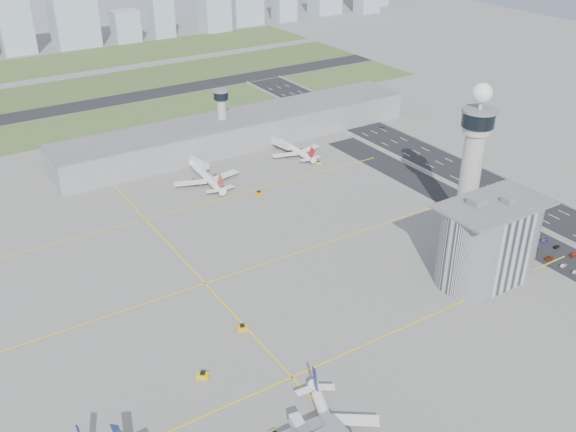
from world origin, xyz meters
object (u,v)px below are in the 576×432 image
admin_building (489,241)px  car_hw_4 (310,106)px  car_lot_1 (564,265)px  car_lot_4 (523,243)px  car_lot_8 (556,247)px  tug_3 (242,327)px  car_lot_2 (549,258)px  airplane_near_c (330,422)px  tug_4 (259,193)px  control_tower (473,154)px  jet_bridge_far_0 (191,162)px  tug_2 (203,375)px  jet_bridge_far_1 (273,143)px  car_lot_11 (520,227)px  car_hw_1 (476,178)px  car_lot_3 (533,249)px  tug_5 (318,162)px  car_lot_9 (545,240)px  car_hw_2 (383,128)px  car_lot_5 (498,232)px  secondary_tower (222,113)px  airplane_far_b (296,146)px  car_lot_0 (576,271)px  car_lot_10 (532,232)px  car_lot_7 (574,255)px  airplane_far_a (206,172)px

admin_building → car_hw_4: bearing=74.2°
car_lot_1 → car_lot_4: 20.13m
car_lot_8 → tug_3: bearing=72.8°
tug_3 → car_lot_2: tug_3 is taller
airplane_near_c → tug_4: size_ratio=10.15×
control_tower → jet_bridge_far_0: control_tower is taller
jet_bridge_far_0 → tug_2: size_ratio=4.00×
jet_bridge_far_0 → jet_bridge_far_1: same height
car_lot_11 → car_hw_1: size_ratio=1.14×
car_lot_3 → car_lot_8: 10.30m
tug_5 → car_lot_9: tug_5 is taller
car_lot_3 → car_lot_4: car_lot_3 is taller
jet_bridge_far_1 → tug_2: 186.86m
tug_2 → car_lot_9: size_ratio=0.91×
tug_5 → car_hw_2: (62.97, 22.67, -0.25)m
tug_4 → car_lot_5: tug_4 is taller
car_lot_2 → car_lot_11: (10.85, 23.42, 0.00)m
car_lot_4 → car_lot_2: bearing=-178.6°
jet_bridge_far_0 → car_hw_4: jet_bridge_far_0 is taller
car_lot_3 → secondary_tower: bearing=20.9°
tug_3 → car_lot_3: 126.41m
jet_bridge_far_1 → jet_bridge_far_0: bearing=-100.0°
jet_bridge_far_0 → secondary_tower: bearing=112.7°
airplane_near_c → car_hw_2: (166.60, 176.51, -4.26)m
jet_bridge_far_1 → car_lot_8: jet_bridge_far_1 is taller
jet_bridge_far_1 → car_hw_2: size_ratio=3.42×
car_lot_3 → car_lot_9: bearing=-73.9°
car_lot_2 → car_hw_4: (26.01, 207.21, 0.06)m
airplane_far_b → car_hw_1: (59.03, -75.10, -4.31)m
car_lot_0 → car_lot_8: (9.70, 16.02, -0.05)m
tug_4 → car_lot_11: tug_4 is taller
control_tower → car_lot_10: bearing=-40.0°
admin_building → car_lot_7: size_ratio=9.70×
airplane_near_c → car_lot_11: (137.44, 49.87, -4.24)m
airplane_near_c → car_lot_2: size_ratio=8.29×
secondary_tower → car_lot_2: (53.01, -177.95, -18.22)m
jet_bridge_far_0 → car_lot_10: size_ratio=3.44×
tug_4 → car_lot_8: 133.49m
airplane_near_c → car_lot_7: (136.96, 22.72, -4.20)m
airplane_far_b → tug_2: bearing=138.5°
jet_bridge_far_1 → car_lot_9: jet_bridge_far_1 is taller
car_lot_0 → car_lot_1: 5.34m
car_hw_1 → car_lot_1: bearing=-117.9°
jet_bridge_far_1 → car_lot_9: 155.40m
car_lot_10 → car_hw_1: bearing=-29.2°
airplane_far_b → jet_bridge_far_0: bearing=74.6°
jet_bridge_far_0 → car_lot_3: bearing=18.2°
airplane_far_a → car_hw_1: size_ratio=11.45×
tug_2 → car_lot_1: size_ratio=0.97×
jet_bridge_far_1 → tug_3: bearing=-45.0°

